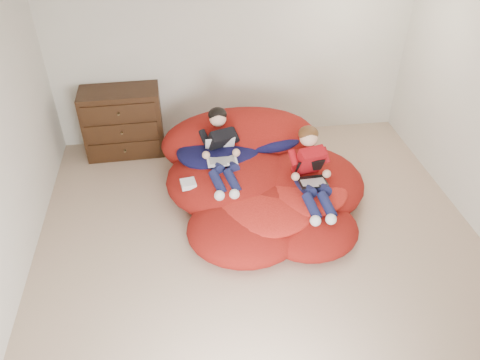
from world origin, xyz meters
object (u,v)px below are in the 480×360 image
Objects in this scene: dresser at (123,122)px; older_boy at (221,147)px; younger_boy at (311,168)px; laptop_black at (311,175)px; beanbag_pile at (259,178)px; laptop_white at (221,153)px.

older_boy is at bearing -42.02° from dresser.
older_boy reaches higher than dresser.
older_boy is 1.07× the size of younger_boy.
laptop_black is at bearing -29.74° from older_boy.
beanbag_pile is (1.71, -1.28, -0.22)m from dresser.
laptop_white is 1.11m from laptop_black.
younger_boy is at bearing -35.67° from beanbag_pile.
dresser is 1.07× the size of younger_boy.
laptop_white is at bearing -90.00° from older_boy.
older_boy is at bearing 90.00° from laptop_white.
younger_boy is 2.60× the size of laptop_white.
beanbag_pile is at bearing 142.18° from laptop_black.
younger_boy is at bearing -25.77° from laptop_white.
laptop_white is (-0.99, 0.48, -0.02)m from younger_boy.
beanbag_pile is 0.76m from younger_boy.
laptop_black is (0.99, -0.51, -0.06)m from laptop_white.
laptop_white is 1.12× the size of laptop_black.
older_boy is 1.12m from younger_boy.
beanbag_pile is at bearing 144.33° from younger_boy.
older_boy is (-0.46, 0.15, 0.42)m from beanbag_pile.
dresser reaches higher than laptop_black.
laptop_black is at bearing -27.21° from laptop_white.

